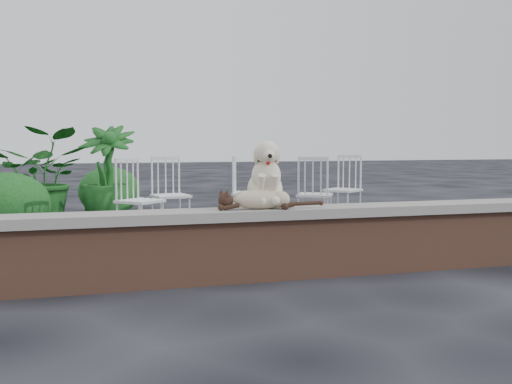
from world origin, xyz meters
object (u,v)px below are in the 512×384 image
object	(u,v)px
cat	(261,198)
chair_c	(315,194)
chair_b	(171,194)
chair_d	(343,189)
potted_plant_a	(44,177)
dog	(265,173)
chair_a	(140,200)
chair_e	(249,192)
potted_plant_b	(107,175)

from	to	relation	value
cat	chair_c	distance (m)	2.97
chair_c	chair_b	world-z (taller)	same
chair_d	chair_b	world-z (taller)	same
chair_d	potted_plant_a	world-z (taller)	potted_plant_a
dog	chair_c	world-z (taller)	dog
chair_b	chair_a	bearing A→B (deg)	-136.56
dog	chair_d	distance (m)	3.73
dog	chair_e	world-z (taller)	dog
chair_a	potted_plant_b	size ratio (longest dim) A/B	0.69
potted_plant_a	chair_d	bearing A→B (deg)	-10.51
chair_c	chair_d	xyz separation A→B (m)	(0.69, 0.65, 0.00)
chair_c	chair_a	xyz separation A→B (m)	(-2.22, -0.19, 0.00)
chair_e	potted_plant_a	world-z (taller)	potted_plant_a
chair_b	chair_a	distance (m)	0.74
chair_a	potted_plant_a	distance (m)	1.92
chair_c	chair_d	world-z (taller)	same
dog	chair_b	size ratio (longest dim) A/B	0.60
chair_c	potted_plant_b	world-z (taller)	potted_plant_b
potted_plant_b	dog	bearing A→B (deg)	-74.51
dog	chair_c	bearing A→B (deg)	68.22
chair_d	potted_plant_a	bearing A→B (deg)	-136.32
chair_d	chair_b	distance (m)	2.47
dog	cat	world-z (taller)	dog
chair_e	chair_b	distance (m)	1.05
chair_e	potted_plant_a	xyz separation A→B (m)	(-2.57, 0.90, 0.19)
dog	chair_d	world-z (taller)	dog
chair_c	chair_e	world-z (taller)	same
cat	chair_e	bearing A→B (deg)	84.68
cat	chair_d	bearing A→B (deg)	64.55
chair_a	potted_plant_a	size ratio (longest dim) A/B	0.71
chair_c	chair_d	distance (m)	0.95
chair_e	chair_b	size ratio (longest dim) A/B	1.00
chair_a	potted_plant_b	bearing A→B (deg)	57.86
chair_e	chair_d	distance (m)	1.43
dog	chair_b	distance (m)	2.84
chair_d	potted_plant_a	xyz separation A→B (m)	(-3.99, 0.74, 0.19)
cat	potted_plant_b	distance (m)	4.05
chair_d	potted_plant_a	size ratio (longest dim) A/B	0.71
chair_c	chair_e	xyz separation A→B (m)	(-0.73, 0.49, 0.00)
potted_plant_a	potted_plant_b	size ratio (longest dim) A/B	0.97
chair_c	potted_plant_b	size ratio (longest dim) A/B	0.69
chair_b	potted_plant_b	bearing A→B (deg)	116.29
chair_c	chair_a	world-z (taller)	same
chair_b	chair_a	xyz separation A→B (m)	(-0.45, -0.59, 0.00)
chair_d	chair_a	world-z (taller)	same
chair_a	potted_plant_b	xyz separation A→B (m)	(-0.26, 1.58, 0.21)
dog	chair_b	xyz separation A→B (m)	(-0.34, 2.79, -0.39)
chair_c	potted_plant_b	bearing A→B (deg)	0.32
cat	chair_e	distance (m)	3.14
chair_e	potted_plant_b	world-z (taller)	potted_plant_b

